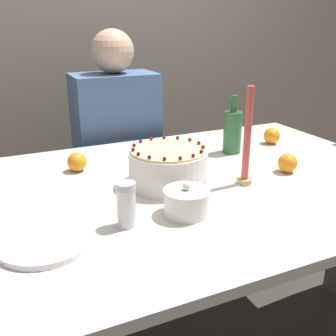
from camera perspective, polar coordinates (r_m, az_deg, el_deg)
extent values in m
cube|color=#ADA393|center=(2.54, -13.34, 20.61)|extent=(8.00, 0.05, 2.60)
cube|color=beige|center=(1.32, 1.56, -2.91)|extent=(1.68, 1.08, 0.03)
cylinder|color=beige|center=(2.24, 14.18, -4.03)|extent=(0.07, 0.07, 0.74)
cylinder|color=white|center=(1.29, 0.00, 0.00)|extent=(0.26, 0.26, 0.12)
cylinder|color=beige|center=(1.27, 0.00, 2.63)|extent=(0.25, 0.25, 0.01)
sphere|color=maroon|center=(1.31, 4.50, 3.67)|extent=(0.01, 0.01, 0.01)
sphere|color=maroon|center=(1.35, 3.19, 4.15)|extent=(0.01, 0.01, 0.01)
sphere|color=maroon|center=(1.37, 1.41, 4.42)|extent=(0.01, 0.01, 0.01)
sphere|color=maroon|center=(1.37, -0.55, 4.48)|extent=(0.01, 0.01, 0.01)
sphere|color=maroon|center=(1.36, -2.44, 4.30)|extent=(0.01, 0.01, 0.01)
sphere|color=maroon|center=(1.33, -3.99, 3.90)|extent=(0.01, 0.01, 0.01)
sphere|color=maroon|center=(1.29, -4.94, 3.35)|extent=(0.01, 0.01, 0.01)
sphere|color=maroon|center=(1.25, -5.09, 2.70)|extent=(0.01, 0.01, 0.01)
sphere|color=maroon|center=(1.20, -4.33, 2.08)|extent=(0.01, 0.01, 0.01)
sphere|color=maroon|center=(1.17, -2.71, 1.60)|extent=(0.01, 0.01, 0.01)
sphere|color=maroon|center=(1.16, -0.52, 1.38)|extent=(0.01, 0.01, 0.01)
sphere|color=maroon|center=(1.16, 1.79, 1.46)|extent=(0.01, 0.01, 0.01)
sphere|color=maroon|center=(1.19, 3.71, 1.84)|extent=(0.01, 0.01, 0.01)
sphere|color=maroon|center=(1.23, 4.87, 2.42)|extent=(0.01, 0.01, 0.01)
sphere|color=maroon|center=(1.27, 5.12, 3.07)|extent=(0.01, 0.01, 0.01)
cylinder|color=white|center=(1.10, 2.69, -5.24)|extent=(0.13, 0.13, 0.06)
cylinder|color=white|center=(1.09, 2.72, -3.48)|extent=(0.13, 0.13, 0.01)
sphere|color=white|center=(1.08, 2.74, -2.61)|extent=(0.02, 0.02, 0.02)
cylinder|color=white|center=(1.04, -6.04, -5.74)|extent=(0.05, 0.05, 0.11)
cylinder|color=silver|center=(1.01, -6.17, -2.61)|extent=(0.05, 0.05, 0.02)
cylinder|color=white|center=(1.02, -17.36, -10.30)|extent=(0.23, 0.23, 0.01)
cylinder|color=white|center=(1.02, -17.41, -9.91)|extent=(0.23, 0.23, 0.01)
cylinder|color=tan|center=(1.34, 10.99, -1.86)|extent=(0.05, 0.05, 0.02)
cylinder|color=#CC4C47|center=(1.29, 11.47, 4.84)|extent=(0.02, 0.02, 0.31)
cylinder|color=#2D6638|center=(1.63, 9.32, 5.12)|extent=(0.07, 0.07, 0.17)
cylinder|color=#2D6638|center=(1.60, 9.57, 9.19)|extent=(0.03, 0.03, 0.07)
sphere|color=orange|center=(1.45, -13.07, 0.88)|extent=(0.07, 0.07, 0.07)
sphere|color=orange|center=(1.47, 16.95, 0.70)|extent=(0.07, 0.07, 0.07)
sphere|color=orange|center=(1.80, 14.82, 4.54)|extent=(0.07, 0.07, 0.07)
cube|color=#473D33|center=(2.18, -6.85, -8.47)|extent=(0.34, 0.34, 0.45)
cube|color=#4C6B99|center=(1.98, -7.49, 4.88)|extent=(0.40, 0.24, 0.59)
sphere|color=#D8AD8C|center=(1.91, -8.06, 16.43)|extent=(0.20, 0.20, 0.20)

